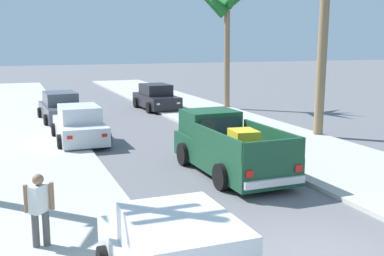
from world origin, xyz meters
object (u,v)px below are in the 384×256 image
(car_right_near, at_px, (156,98))
(pedestrian, at_px, (40,208))
(car_right_mid, at_px, (61,108))
(palm_tree_right_mid, at_px, (227,7))
(car_left_near, at_px, (80,125))
(pickup_truck, at_px, (228,148))

(car_right_near, height_order, pedestrian, pedestrian)
(car_right_near, bearing_deg, car_right_mid, -155.46)
(car_right_mid, xyz_separation_m, palm_tree_right_mid, (10.04, 1.51, 5.41))
(pedestrian, bearing_deg, palm_tree_right_mid, 55.30)
(car_left_near, relative_size, car_right_mid, 0.98)
(car_right_mid, bearing_deg, car_left_near, -88.08)
(car_left_near, height_order, car_right_near, same)
(pedestrian, bearing_deg, car_right_near, 66.97)
(pickup_truck, relative_size, palm_tree_right_mid, 0.72)
(pickup_truck, relative_size, car_right_near, 1.21)
(pickup_truck, distance_m, car_right_mid, 12.45)
(car_right_near, relative_size, pedestrian, 2.72)
(pickup_truck, distance_m, car_right_near, 14.63)
(pickup_truck, height_order, pedestrian, pickup_truck)
(car_right_mid, height_order, palm_tree_right_mid, palm_tree_right_mid)
(car_left_near, bearing_deg, car_right_mid, 91.92)
(car_right_near, xyz_separation_m, pedestrian, (-7.88, -18.53, 0.20))
(palm_tree_right_mid, bearing_deg, car_right_near, 163.97)
(car_right_mid, bearing_deg, car_right_near, 24.54)
(car_right_near, height_order, palm_tree_right_mid, palm_tree_right_mid)
(car_right_mid, relative_size, palm_tree_right_mid, 0.59)
(pickup_truck, relative_size, car_right_mid, 1.21)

